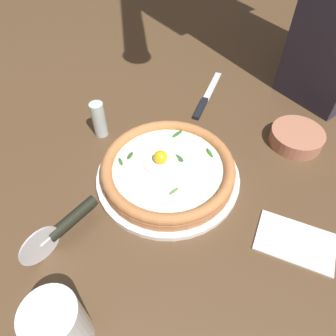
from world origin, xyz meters
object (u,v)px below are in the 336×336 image
Objects in this scene: pizza at (168,168)px; table_knife at (205,101)px; folded_napkin at (296,241)px; pepper_shaker at (99,120)px; pizza_cutter at (64,225)px; drinking_glass at (61,329)px; side_bowl at (296,137)px.

table_knife is at bearing 43.21° from pizza.
pepper_shaker is at bearing 117.17° from folded_napkin.
folded_napkin is (0.14, -0.24, -0.03)m from pizza.
drinking_glass reaches higher than pizza_cutter.
pizza reaches higher than table_knife.
folded_napkin is 1.55× the size of pepper_shaker.
side_bowl is 0.62m from drinking_glass.
folded_napkin is at bearing -98.61° from table_knife.
pizza_cutter is 0.50m from table_knife.
pizza_cutter is at bearing -179.18° from side_bowl.
table_knife is 0.63m from drinking_glass.
pepper_shaker reaches higher than pizza_cutter.
folded_napkin is at bearing -28.05° from pizza_cutter.
pizza is 0.29m from table_knife.
pepper_shaker reaches higher than side_bowl.
side_bowl is at bearing 0.82° from pizza_cutter.
pizza is at bearing -136.79° from table_knife.
table_knife is at bearing 40.51° from drinking_glass.
pizza_cutter is at bearing -168.80° from pizza.
table_knife reaches higher than folded_napkin.
pizza_cutter is at bearing 151.95° from folded_napkin.
table_knife is 1.54× the size of drinking_glass.
pizza_cutter reaches higher than pizza.
pizza is 1.85× the size of pizza_cutter.
pizza_cutter is (-0.55, -0.01, 0.02)m from side_bowl.
table_knife is at bearing 115.61° from side_bowl.
pizza reaches higher than folded_napkin.
side_bowl is 0.81× the size of pizza_cutter.
drinking_glass is at bearing -163.35° from side_bowl.
folded_napkin is (0.41, -0.03, -0.05)m from drinking_glass.
drinking_glass is at bearing 176.12° from folded_napkin.
pizza is 0.28m from folded_napkin.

